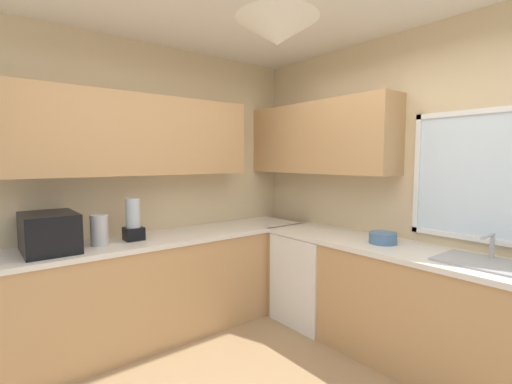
{
  "coord_description": "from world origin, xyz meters",
  "views": [
    {
      "loc": [
        1.45,
        -1.29,
        1.59
      ],
      "look_at": [
        -0.8,
        0.5,
        1.33
      ],
      "focal_mm": 25.35,
      "sensor_mm": 36.0,
      "label": 1
    }
  ],
  "objects_px": {
    "dishwasher": "(313,278)",
    "kettle": "(99,230)",
    "sink_assembly": "(483,262)",
    "blender_appliance": "(133,221)",
    "bowl": "(383,238)",
    "microwave": "(49,232)"
  },
  "relations": [
    {
      "from": "blender_appliance",
      "to": "dishwasher",
      "type": "bearing_deg",
      "value": 66.6
    },
    {
      "from": "microwave",
      "to": "sink_assembly",
      "type": "distance_m",
      "value": 3.06
    },
    {
      "from": "sink_assembly",
      "to": "blender_appliance",
      "type": "bearing_deg",
      "value": -143.76
    },
    {
      "from": "bowl",
      "to": "dishwasher",
      "type": "bearing_deg",
      "value": -177.66
    },
    {
      "from": "dishwasher",
      "to": "kettle",
      "type": "xyz_separation_m",
      "value": [
        -0.64,
        -1.81,
        0.6
      ]
    },
    {
      "from": "dishwasher",
      "to": "blender_appliance",
      "type": "height_order",
      "value": "blender_appliance"
    },
    {
      "from": "dishwasher",
      "to": "sink_assembly",
      "type": "relative_size",
      "value": 1.61
    },
    {
      "from": "bowl",
      "to": "sink_assembly",
      "type": "bearing_deg",
      "value": 0.56
    },
    {
      "from": "blender_appliance",
      "to": "kettle",
      "type": "bearing_deg",
      "value": -85.94
    },
    {
      "from": "dishwasher",
      "to": "bowl",
      "type": "bearing_deg",
      "value": 2.34
    },
    {
      "from": "dishwasher",
      "to": "bowl",
      "type": "xyz_separation_m",
      "value": [
        0.74,
        0.03,
        0.52
      ]
    },
    {
      "from": "sink_assembly",
      "to": "blender_appliance",
      "type": "relative_size",
      "value": 1.48
    },
    {
      "from": "sink_assembly",
      "to": "bowl",
      "type": "height_order",
      "value": "sink_assembly"
    },
    {
      "from": "microwave",
      "to": "kettle",
      "type": "distance_m",
      "value": 0.35
    },
    {
      "from": "dishwasher",
      "to": "kettle",
      "type": "distance_m",
      "value": 2.01
    },
    {
      "from": "blender_appliance",
      "to": "sink_assembly",
      "type": "bearing_deg",
      "value": 36.24
    },
    {
      "from": "sink_assembly",
      "to": "bowl",
      "type": "relative_size",
      "value": 2.4
    },
    {
      "from": "sink_assembly",
      "to": "bowl",
      "type": "distance_m",
      "value": 0.74
    },
    {
      "from": "dishwasher",
      "to": "microwave",
      "type": "distance_m",
      "value": 2.34
    },
    {
      "from": "sink_assembly",
      "to": "bowl",
      "type": "xyz_separation_m",
      "value": [
        -0.74,
        -0.01,
        0.03
      ]
    },
    {
      "from": "kettle",
      "to": "blender_appliance",
      "type": "distance_m",
      "value": 0.29
    },
    {
      "from": "bowl",
      "to": "blender_appliance",
      "type": "relative_size",
      "value": 0.62
    }
  ]
}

